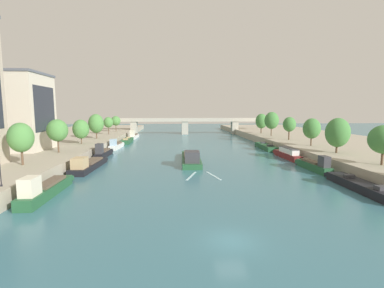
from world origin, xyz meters
The scene contains 30 objects.
ground_plane centered at (0.00, 0.00, 0.00)m, with size 400.00×400.00×0.00m, color #386B7A.
quay_left centered at (-40.59, 55.00, 1.10)m, with size 36.00×170.00×2.20m, color #A89E89.
quay_right centered at (40.59, 55.00, 1.10)m, with size 36.00×170.00×2.20m, color #A89E89.
barge_midriver centered at (-1.24, 34.43, 0.88)m, with size 4.09×17.92×3.05m.
wake_behind_barge centered at (-0.08, 22.55, 0.01)m, with size 5.60×5.95×0.03m.
moored_boat_left_upstream centered at (-20.51, 12.89, 1.00)m, with size 2.20×12.66×3.35m.
moored_boat_left_midway centered at (-20.25, 28.94, 0.84)m, with size 3.37×14.17×2.82m.
moored_boat_left_end centered at (-20.94, 42.18, 1.00)m, with size 2.01×10.43×3.43m.
moored_boat_left_lone centered at (-20.90, 56.14, 0.92)m, with size 2.36×10.80×2.99m.
moored_boat_left_downstream centered at (-20.43, 71.11, 0.64)m, with size 3.02×13.33×2.33m.
moored_boat_left_near centered at (-20.14, 84.61, 0.98)m, with size 2.30×12.68×3.36m.
moored_boat_right_upstream centered at (20.16, 13.10, 0.61)m, with size 2.66×13.61×2.27m.
moored_boat_right_far centered at (20.13, 25.29, 0.94)m, with size 1.94×10.50×3.10m.
moored_boat_right_gap_after centered at (20.48, 37.76, 1.03)m, with size 2.14×11.89×2.45m.
moored_boat_right_midway centered at (20.75, 53.16, 0.62)m, with size 3.29×14.17×2.30m.
tree_left_past_mid centered at (-28.09, 22.30, 6.48)m, with size 3.71×3.71×6.56m.
tree_left_by_lamp centered at (-27.90, 35.08, 6.65)m, with size 3.99×3.99×6.66m.
tree_left_far centered at (-28.17, 49.59, 5.92)m, with size 4.00×4.00×6.12m.
tree_left_second centered at (-28.05, 62.77, 6.71)m, with size 4.49×4.49×7.34m.
tree_left_third centered at (-27.87, 77.27, 6.42)m, with size 3.27×3.27×6.09m.
tree_left_end_of_row centered at (-27.84, 89.43, 6.50)m, with size 3.68×3.68×6.19m.
tree_right_end_of_row centered at (27.39, 18.74, 6.19)m, with size 4.38×4.38×6.20m.
tree_right_far centered at (27.55, 30.99, 6.26)m, with size 4.57×4.57×6.95m.
tree_right_nearest centered at (27.98, 42.11, 6.34)m, with size 4.02×4.02×6.55m.
tree_right_midway centered at (28.08, 55.16, 6.65)m, with size 3.59×3.59×6.54m.
tree_right_distant centered at (27.27, 67.35, 7.32)m, with size 4.63×4.63×7.91m.
tree_right_past_mid centered at (27.44, 78.51, 6.69)m, with size 4.26×4.26×7.20m.
lamppost_left_bank centered at (-23.86, 10.00, 4.50)m, with size 0.28×0.28×4.17m.
building_left_corner centered at (-38.28, 39.69, 10.38)m, with size 12.61×11.71×16.32m.
bridge_far centered at (0.00, 101.88, 4.68)m, with size 69.18×4.40×7.19m.
Camera 1 is at (-4.55, -20.97, 10.60)m, focal length 25.64 mm.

